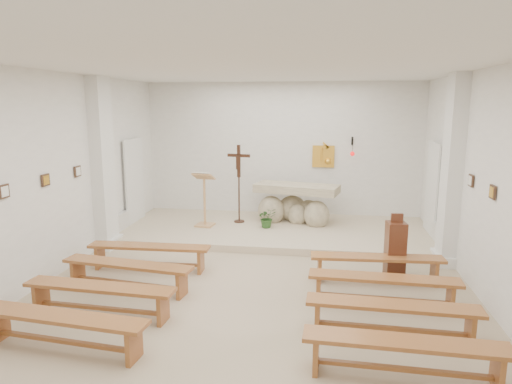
% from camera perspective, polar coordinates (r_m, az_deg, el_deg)
% --- Properties ---
extents(ground, '(7.00, 10.00, 0.00)m').
position_cam_1_polar(ground, '(7.33, -0.63, -12.83)').
color(ground, '#C4AA8D').
rests_on(ground, ground).
extents(wall_left, '(0.02, 10.00, 3.50)m').
position_cam_1_polar(wall_left, '(8.13, -25.72, 1.34)').
color(wall_left, white).
rests_on(wall_left, ground).
extents(wall_right, '(0.02, 10.00, 3.50)m').
position_cam_1_polar(wall_right, '(7.15, 28.15, -0.07)').
color(wall_right, white).
rests_on(wall_right, ground).
extents(wall_back, '(7.00, 0.02, 3.50)m').
position_cam_1_polar(wall_back, '(11.72, 3.27, 5.05)').
color(wall_back, white).
rests_on(wall_back, ground).
extents(ceiling, '(7.00, 10.00, 0.02)m').
position_cam_1_polar(ceiling, '(6.73, -0.69, 15.50)').
color(ceiling, silver).
rests_on(ceiling, wall_back).
extents(sanctuary_platform, '(6.98, 3.00, 0.15)m').
position_cam_1_polar(sanctuary_platform, '(10.58, 2.41, -4.84)').
color(sanctuary_platform, '#C2B395').
rests_on(sanctuary_platform, ground).
extents(pilaster_left, '(0.26, 0.55, 3.50)m').
position_cam_1_polar(pilaster_left, '(9.78, -18.60, 3.31)').
color(pilaster_left, white).
rests_on(pilaster_left, ground).
extents(pilaster_right, '(0.26, 0.55, 3.50)m').
position_cam_1_polar(pilaster_right, '(9.00, 23.27, 2.37)').
color(pilaster_right, white).
rests_on(pilaster_right, ground).
extents(gold_wall_relief, '(0.55, 0.04, 0.55)m').
position_cam_1_polar(gold_wall_relief, '(11.65, 8.41, 4.42)').
color(gold_wall_relief, gold).
rests_on(gold_wall_relief, wall_back).
extents(sanctuary_lamp, '(0.11, 0.36, 0.44)m').
position_cam_1_polar(sanctuary_lamp, '(11.41, 11.96, 4.96)').
color(sanctuary_lamp, black).
rests_on(sanctuary_lamp, wall_back).
extents(station_frame_left_front, '(0.03, 0.20, 0.20)m').
position_cam_1_polar(station_frame_left_front, '(7.49, -28.98, 0.07)').
color(station_frame_left_front, '#402A1C').
rests_on(station_frame_left_front, wall_left).
extents(station_frame_left_mid, '(0.03, 0.20, 0.20)m').
position_cam_1_polar(station_frame_left_mid, '(8.29, -24.82, 1.36)').
color(station_frame_left_mid, '#402A1C').
rests_on(station_frame_left_mid, wall_left).
extents(station_frame_left_rear, '(0.03, 0.20, 0.20)m').
position_cam_1_polar(station_frame_left_rear, '(9.13, -21.41, 2.42)').
color(station_frame_left_rear, '#402A1C').
rests_on(station_frame_left_rear, wall_left).
extents(station_frame_right_mid, '(0.03, 0.20, 0.20)m').
position_cam_1_polar(station_frame_right_mid, '(7.33, 27.47, -0.00)').
color(station_frame_right_mid, '#402A1C').
rests_on(station_frame_right_mid, wall_right).
extents(station_frame_right_rear, '(0.03, 0.20, 0.20)m').
position_cam_1_polar(station_frame_right_rear, '(8.27, 25.28, 1.31)').
color(station_frame_right_rear, '#402A1C').
rests_on(station_frame_right_rear, wall_right).
extents(radiator_left, '(0.10, 0.85, 0.52)m').
position_cam_1_polar(radiator_left, '(10.70, -16.71, -4.05)').
color(radiator_left, silver).
rests_on(radiator_left, ground).
extents(radiator_right, '(0.10, 0.85, 0.52)m').
position_cam_1_polar(radiator_right, '(9.98, 21.96, -5.46)').
color(radiator_right, silver).
rests_on(radiator_right, ground).
extents(altar, '(2.08, 1.18, 1.01)m').
position_cam_1_polar(altar, '(10.97, 4.95, -1.79)').
color(altar, beige).
rests_on(altar, sanctuary_platform).
extents(lectern, '(0.51, 0.44, 1.30)m').
position_cam_1_polar(lectern, '(10.59, -6.49, -0.90)').
color(lectern, tan).
rests_on(lectern, sanctuary_platform).
extents(crucifix_stand, '(0.56, 0.24, 1.86)m').
position_cam_1_polar(crucifix_stand, '(10.82, -2.16, 1.76)').
color(crucifix_stand, '#361E11').
rests_on(crucifix_stand, sanctuary_platform).
extents(potted_plant, '(0.53, 0.50, 0.46)m').
position_cam_1_polar(potted_plant, '(10.50, 1.39, -3.23)').
color(potted_plant, '#285120').
rests_on(potted_plant, sanctuary_platform).
extents(donation_pedestal, '(0.34, 0.34, 1.15)m').
position_cam_1_polar(donation_pedestal, '(8.17, 16.99, -6.97)').
color(donation_pedestal, '#572F19').
rests_on(donation_pedestal, ground).
extents(bench_left_front, '(2.20, 0.41, 0.46)m').
position_cam_1_polar(bench_left_front, '(8.49, -13.18, -7.24)').
color(bench_left_front, '#9A542C').
rests_on(bench_left_front, ground).
extents(bench_right_front, '(2.21, 0.47, 0.46)m').
position_cam_1_polar(bench_right_front, '(7.97, 14.84, -8.54)').
color(bench_right_front, '#9A542C').
rests_on(bench_right_front, ground).
extents(bench_left_second, '(2.22, 0.63, 0.46)m').
position_cam_1_polar(bench_left_second, '(7.69, -15.75, -9.32)').
color(bench_left_second, '#9A542C').
rests_on(bench_left_second, ground).
extents(bench_right_second, '(2.20, 0.42, 0.46)m').
position_cam_1_polar(bench_right_second, '(7.11, 15.64, -11.01)').
color(bench_right_second, '#9A542C').
rests_on(bench_right_second, ground).
extents(bench_left_third, '(2.21, 0.47, 0.46)m').
position_cam_1_polar(bench_left_third, '(6.92, -18.95, -11.84)').
color(bench_left_third, '#9A542C').
rests_on(bench_left_third, ground).
extents(bench_right_third, '(2.20, 0.42, 0.46)m').
position_cam_1_polar(bench_right_third, '(6.26, 16.67, -14.17)').
color(bench_right_third, '#9A542C').
rests_on(bench_right_third, ground).
extents(bench_left_fourth, '(2.21, 0.57, 0.46)m').
position_cam_1_polar(bench_left_fourth, '(6.19, -23.01, -14.94)').
color(bench_left_fourth, '#9A542C').
rests_on(bench_left_fourth, ground).
extents(bench_right_fourth, '(2.20, 0.42, 0.46)m').
position_cam_1_polar(bench_right_fourth, '(5.45, 18.06, -18.27)').
color(bench_right_fourth, '#9A542C').
rests_on(bench_right_fourth, ground).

